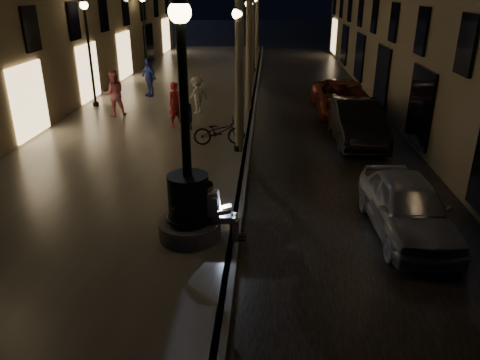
# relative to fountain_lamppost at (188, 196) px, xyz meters

# --- Properties ---
(ground) EXTENTS (120.00, 120.00, 0.00)m
(ground) POSITION_rel_fountain_lamppost_xyz_m (1.00, 13.00, -1.21)
(ground) COLOR black
(ground) RESTS_ON ground
(cobble_lane) EXTENTS (6.00, 45.00, 0.02)m
(cobble_lane) POSITION_rel_fountain_lamppost_xyz_m (4.00, 13.00, -1.20)
(cobble_lane) COLOR black
(cobble_lane) RESTS_ON ground
(promenade) EXTENTS (8.00, 45.00, 0.20)m
(promenade) POSITION_rel_fountain_lamppost_xyz_m (-3.00, 13.00, -1.11)
(promenade) COLOR #69645C
(promenade) RESTS_ON ground
(curb_strip) EXTENTS (0.25, 45.00, 0.20)m
(curb_strip) POSITION_rel_fountain_lamppost_xyz_m (1.00, 13.00, -1.11)
(curb_strip) COLOR #59595B
(curb_strip) RESTS_ON ground
(fountain_lamppost) EXTENTS (1.40, 1.40, 5.21)m
(fountain_lamppost) POSITION_rel_fountain_lamppost_xyz_m (0.00, 0.00, 0.00)
(fountain_lamppost) COLOR #59595B
(fountain_lamppost) RESTS_ON promenade
(seated_man_laptop) EXTENTS (1.02, 0.34, 1.39)m
(seated_man_laptop) POSITION_rel_fountain_lamppost_xyz_m (0.61, -0.00, -0.28)
(seated_man_laptop) COLOR #9D8D6F
(seated_man_laptop) RESTS_ON promenade
(lamp_curb_a) EXTENTS (0.36, 0.36, 4.81)m
(lamp_curb_a) POSITION_rel_fountain_lamppost_xyz_m (0.70, 6.00, 2.02)
(lamp_curb_a) COLOR black
(lamp_curb_a) RESTS_ON promenade
(lamp_curb_b) EXTENTS (0.36, 0.36, 4.81)m
(lamp_curb_b) POSITION_rel_fountain_lamppost_xyz_m (0.70, 14.00, 2.02)
(lamp_curb_b) COLOR black
(lamp_curb_b) RESTS_ON promenade
(lamp_curb_c) EXTENTS (0.36, 0.36, 4.81)m
(lamp_curb_c) POSITION_rel_fountain_lamppost_xyz_m (0.70, 22.00, 2.02)
(lamp_curb_c) COLOR black
(lamp_curb_c) RESTS_ON promenade
(lamp_curb_d) EXTENTS (0.36, 0.36, 4.81)m
(lamp_curb_d) POSITION_rel_fountain_lamppost_xyz_m (0.70, 30.00, 2.02)
(lamp_curb_d) COLOR black
(lamp_curb_d) RESTS_ON promenade
(lamp_left_b) EXTENTS (0.36, 0.36, 4.81)m
(lamp_left_b) POSITION_rel_fountain_lamppost_xyz_m (-6.40, 12.00, 2.02)
(lamp_left_b) COLOR black
(lamp_left_b) RESTS_ON promenade
(lamp_left_c) EXTENTS (0.36, 0.36, 4.81)m
(lamp_left_c) POSITION_rel_fountain_lamppost_xyz_m (-6.40, 22.00, 2.02)
(lamp_left_c) COLOR black
(lamp_left_c) RESTS_ON promenade
(stroller) EXTENTS (0.62, 1.17, 1.17)m
(stroller) POSITION_rel_fountain_lamppost_xyz_m (-1.55, 8.63, -0.42)
(stroller) COLOR black
(stroller) RESTS_ON promenade
(car_front) EXTENTS (1.81, 4.11, 1.38)m
(car_front) POSITION_rel_fountain_lamppost_xyz_m (5.00, 0.85, -0.52)
(car_front) COLOR #A4A5AB
(car_front) RESTS_ON ground
(car_second) EXTENTS (1.71, 4.67, 1.53)m
(car_second) POSITION_rel_fountain_lamppost_xyz_m (5.00, 7.88, -0.45)
(car_second) COLOR black
(car_second) RESTS_ON ground
(car_third) EXTENTS (2.52, 5.27, 1.45)m
(car_third) POSITION_rel_fountain_lamppost_xyz_m (5.08, 12.00, -0.49)
(car_third) COLOR maroon
(car_third) RESTS_ON ground
(pedestrian_red) EXTENTS (0.77, 0.75, 1.77)m
(pedestrian_red) POSITION_rel_fountain_lamppost_xyz_m (-1.95, 8.85, -0.12)
(pedestrian_red) COLOR red
(pedestrian_red) RESTS_ON promenade
(pedestrian_pink) EXTENTS (1.17, 1.07, 1.95)m
(pedestrian_pink) POSITION_rel_fountain_lamppost_xyz_m (-4.92, 10.33, -0.04)
(pedestrian_pink) COLOR pink
(pedestrian_pink) RESTS_ON promenade
(pedestrian_white) EXTENTS (1.15, 1.17, 1.62)m
(pedestrian_white) POSITION_rel_fountain_lamppost_xyz_m (-1.43, 10.99, -0.20)
(pedestrian_white) COLOR silver
(pedestrian_white) RESTS_ON promenade
(pedestrian_blue) EXTENTS (1.13, 1.11, 1.91)m
(pedestrian_blue) POSITION_rel_fountain_lamppost_xyz_m (-4.35, 14.22, -0.06)
(pedestrian_blue) COLOR #2A409B
(pedestrian_blue) RESTS_ON promenade
(bicycle) EXTENTS (1.90, 0.90, 0.96)m
(bicycle) POSITION_rel_fountain_lamppost_xyz_m (-0.00, 6.64, -0.53)
(bicycle) COLOR black
(bicycle) RESTS_ON promenade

